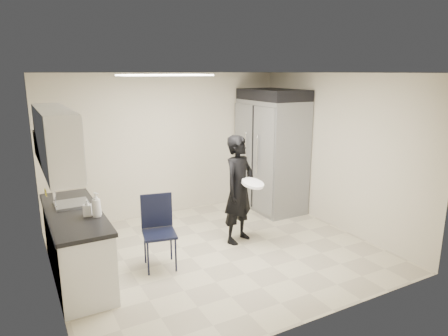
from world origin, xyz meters
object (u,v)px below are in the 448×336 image
commercial_fridge (271,155)px  folding_chair (159,234)px  lower_counter (77,246)px  man_tuxedo (239,189)px

commercial_fridge → folding_chair: 3.11m
lower_counter → folding_chair: size_ratio=1.96×
commercial_fridge → folding_chair: (-2.75, -1.33, -0.57)m
folding_chair → lower_counter: bearing=177.4°
commercial_fridge → lower_counter: bearing=-164.1°
commercial_fridge → man_tuxedo: bearing=-141.6°
man_tuxedo → folding_chair: bearing=166.1°
commercial_fridge → folding_chair: bearing=-154.2°
folding_chair → commercial_fridge: bearing=37.0°
lower_counter → folding_chair: (1.03, -0.25, 0.05)m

